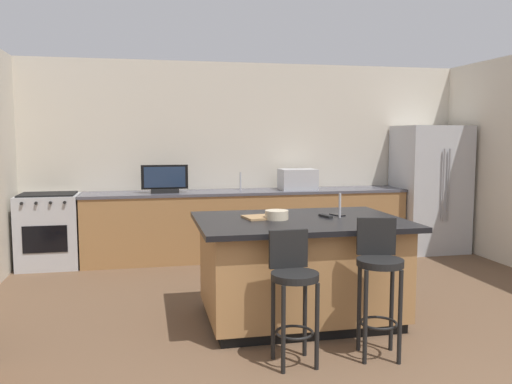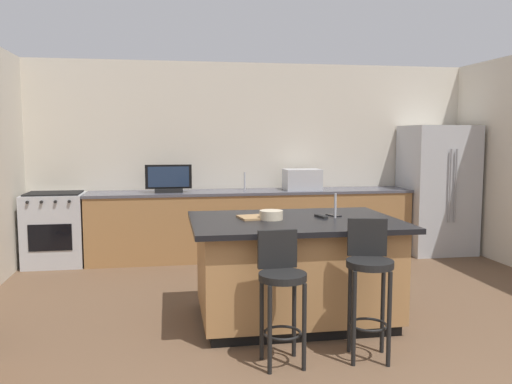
# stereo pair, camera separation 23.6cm
# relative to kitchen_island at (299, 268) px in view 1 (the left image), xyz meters

# --- Properties ---
(wall_back) EXTENTS (6.55, 0.12, 2.62)m
(wall_back) POSITION_rel_kitchen_island_xyz_m (0.10, 2.84, 0.85)
(wall_back) COLOR beige
(wall_back) RESTS_ON ground_plane
(counter_back) EXTENTS (4.29, 0.62, 0.90)m
(counter_back) POSITION_rel_kitchen_island_xyz_m (0.02, 2.46, -0.01)
(counter_back) COLOR #9E7042
(counter_back) RESTS_ON ground_plane
(kitchen_island) EXTENTS (1.80, 1.30, 0.90)m
(kitchen_island) POSITION_rel_kitchen_island_xyz_m (0.00, 0.00, 0.00)
(kitchen_island) COLOR black
(kitchen_island) RESTS_ON ground_plane
(refrigerator) EXTENTS (0.90, 0.81, 1.77)m
(refrigerator) POSITION_rel_kitchen_island_xyz_m (2.62, 2.37, 0.42)
(refrigerator) COLOR #B7BABF
(refrigerator) RESTS_ON ground_plane
(range_oven) EXTENTS (0.72, 0.63, 0.92)m
(range_oven) POSITION_rel_kitchen_island_xyz_m (-2.50, 2.45, -0.00)
(range_oven) COLOR #B7BABF
(range_oven) RESTS_ON ground_plane
(microwave) EXTENTS (0.48, 0.36, 0.28)m
(microwave) POSITION_rel_kitchen_island_xyz_m (0.70, 2.46, 0.58)
(microwave) COLOR #B7BABF
(microwave) RESTS_ON counter_back
(tv_monitor) EXTENTS (0.59, 0.16, 0.36)m
(tv_monitor) POSITION_rel_kitchen_island_xyz_m (-1.08, 2.40, 0.61)
(tv_monitor) COLOR black
(tv_monitor) RESTS_ON counter_back
(sink_faucet_back) EXTENTS (0.02, 0.02, 0.24)m
(sink_faucet_back) POSITION_rel_kitchen_island_xyz_m (-0.07, 2.56, 0.56)
(sink_faucet_back) COLOR #B2B2B7
(sink_faucet_back) RESTS_ON counter_back
(sink_faucet_island) EXTENTS (0.02, 0.02, 0.22)m
(sink_faucet_island) POSITION_rel_kitchen_island_xyz_m (0.37, 0.00, 0.55)
(sink_faucet_island) COLOR #B2B2B7
(sink_faucet_island) RESTS_ON kitchen_island
(bar_stool_left) EXTENTS (0.34, 0.34, 0.95)m
(bar_stool_left) POSITION_rel_kitchen_island_xyz_m (-0.30, -0.87, 0.10)
(bar_stool_left) COLOR black
(bar_stool_left) RESTS_ON ground_plane
(bar_stool_right) EXTENTS (0.35, 0.37, 1.01)m
(bar_stool_right) POSITION_rel_kitchen_island_xyz_m (0.34, -0.87, 0.15)
(bar_stool_right) COLOR black
(bar_stool_right) RESTS_ON ground_plane
(fruit_bowl) EXTENTS (0.20, 0.20, 0.08)m
(fruit_bowl) POSITION_rel_kitchen_island_xyz_m (-0.20, 0.01, 0.48)
(fruit_bowl) COLOR beige
(fruit_bowl) RESTS_ON kitchen_island
(cell_phone) EXTENTS (0.11, 0.16, 0.01)m
(cell_phone) POSITION_rel_kitchen_island_xyz_m (0.40, 0.14, 0.44)
(cell_phone) COLOR black
(cell_phone) RESTS_ON kitchen_island
(tv_remote) EXTENTS (0.08, 0.18, 0.02)m
(tv_remote) POSITION_rel_kitchen_island_xyz_m (0.26, 0.05, 0.45)
(tv_remote) COLOR black
(tv_remote) RESTS_ON kitchen_island
(cutting_board) EXTENTS (0.37, 0.31, 0.02)m
(cutting_board) POSITION_rel_kitchen_island_xyz_m (-0.30, 0.11, 0.45)
(cutting_board) COLOR #A87F51
(cutting_board) RESTS_ON kitchen_island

